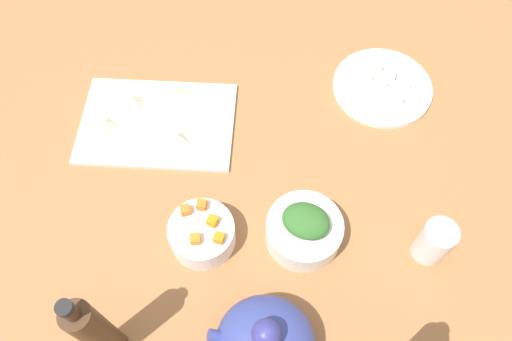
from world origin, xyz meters
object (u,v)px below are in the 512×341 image
object	(u,v)px
plate_tofu	(382,87)
bowl_greens	(304,231)
drinking_glass_0	(434,242)
bottle_0	(96,332)
cutting_board	(157,123)
bowl_carrots	(202,234)

from	to	relation	value
plate_tofu	bowl_greens	size ratio (longest dim) A/B	1.56
drinking_glass_0	bottle_0	bearing A→B (deg)	22.14
cutting_board	drinking_glass_0	size ratio (longest dim) A/B	3.48
plate_tofu	bottle_0	size ratio (longest dim) A/B	0.83
plate_tofu	bowl_greens	world-z (taller)	bowl_greens
bowl_carrots	drinking_glass_0	bearing A→B (deg)	-177.77
cutting_board	plate_tofu	bearing A→B (deg)	-163.71
cutting_board	drinking_glass_0	world-z (taller)	drinking_glass_0
bowl_carrots	bottle_0	size ratio (longest dim) A/B	0.46
bottle_0	drinking_glass_0	world-z (taller)	bottle_0
cutting_board	bowl_carrots	bearing A→B (deg)	118.17
cutting_board	bowl_greens	bearing A→B (deg)	144.36
bowl_carrots	bottle_0	bearing A→B (deg)	59.04
plate_tofu	bowl_greens	bearing A→B (deg)	66.47
bowl_greens	cutting_board	bearing A→B (deg)	-35.64
plate_tofu	bottle_0	xyz separation A→B (cm)	(49.35, 62.84, 11.67)
plate_tofu	drinking_glass_0	size ratio (longest dim) A/B	2.35
cutting_board	bowl_carrots	xyz separation A→B (cm)	(-14.27, 26.64, 2.51)
bowl_greens	bowl_carrots	world-z (taller)	same
bowl_carrots	bottle_0	xyz separation A→B (cm)	(12.81, 21.36, 9.27)
drinking_glass_0	bowl_greens	bearing A→B (deg)	-1.64
plate_tofu	bowl_greens	xyz separation A→B (cm)	(17.01, 39.07, 2.44)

